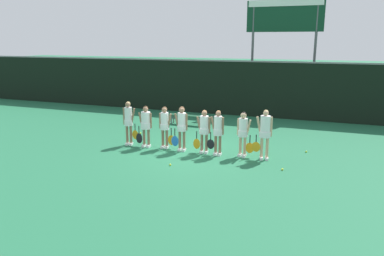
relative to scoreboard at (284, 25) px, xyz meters
name	(u,v)px	position (x,y,z in m)	size (l,w,h in m)	color
ground_plane	(191,151)	(-2.04, -9.03, -4.90)	(140.00, 140.00, 0.00)	#216642
fence_windscreen	(239,88)	(-2.04, -1.69, -3.37)	(60.00, 0.08, 3.03)	black
scoreboard	(284,25)	(0.00, 0.00, 0.00)	(4.16, 0.15, 6.22)	#515156
bench_courtside	(186,116)	(-3.91, -4.81, -4.49)	(1.88, 0.43, 0.48)	#19472D
player_0	(129,120)	(-4.70, -9.04, -3.88)	(0.61, 0.34, 1.75)	#8C664C
player_1	(146,123)	(-3.93, -9.06, -3.94)	(0.68, 0.41, 1.62)	#8C664C
player_2	(165,124)	(-3.17, -8.95, -3.95)	(0.63, 0.35, 1.63)	#8C664C
player_3	(182,125)	(-2.43, -9.05, -3.90)	(0.64, 0.35, 1.70)	#8C664C
player_4	(204,128)	(-1.54, -9.03, -3.95)	(0.64, 0.37, 1.62)	#8C664C
player_5	(218,129)	(-0.99, -9.10, -3.94)	(0.63, 0.34, 1.65)	#8C664C
player_6	(243,131)	(-0.10, -8.95, -3.95)	(0.64, 0.35, 1.63)	tan
player_7	(265,130)	(0.68, -9.03, -3.85)	(0.68, 0.40, 1.77)	tan
tennis_ball_0	(170,165)	(-2.12, -10.82, -4.87)	(0.07, 0.07, 0.07)	#CCE033
tennis_ball_1	(140,133)	(-5.13, -7.30, -4.87)	(0.07, 0.07, 0.07)	#CCE033
tennis_ball_2	(282,169)	(1.45, -9.96, -4.87)	(0.07, 0.07, 0.07)	#CCE033
tennis_ball_3	(306,152)	(2.03, -7.65, -4.87)	(0.07, 0.07, 0.07)	#CCE033
tennis_ball_4	(138,136)	(-5.00, -7.78, -4.87)	(0.07, 0.07, 0.07)	#CCE033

